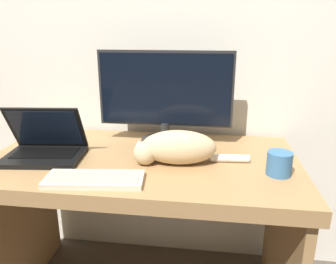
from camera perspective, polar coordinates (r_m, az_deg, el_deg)
name	(u,v)px	position (r m, az deg, el deg)	size (l,w,h in m)	color
wall_back	(157,22)	(1.72, -1.84, 18.68)	(6.40, 0.06, 2.60)	silver
desk	(144,192)	(1.48, -4.24, -10.33)	(1.31, 0.71, 0.74)	#A37A4C
monitor	(165,97)	(1.52, -0.50, 6.04)	(0.62, 0.23, 0.44)	#282828
laptop	(45,147)	(1.49, -20.64, -2.50)	(0.34, 0.27, 0.22)	black
external_keyboard	(94,179)	(1.21, -12.70, -8.02)	(0.36, 0.17, 0.02)	beige
cat	(176,147)	(1.32, 1.42, -2.66)	(0.47, 0.16, 0.14)	#D1B284
coffee_mug	(279,163)	(1.30, 18.82, -5.21)	(0.09, 0.09, 0.09)	teal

